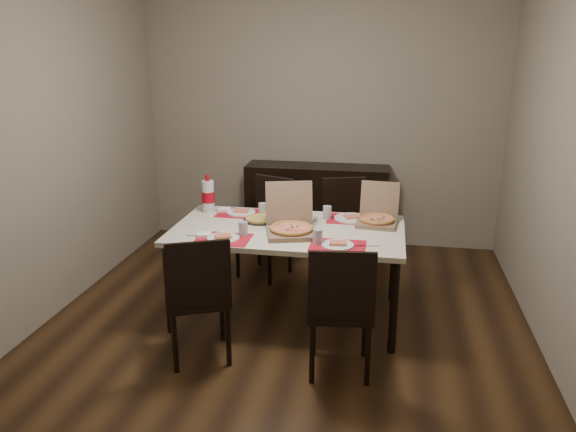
% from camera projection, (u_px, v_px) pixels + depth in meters
% --- Properties ---
extents(ground, '(3.80, 4.00, 0.02)m').
position_uv_depth(ground, '(287.00, 323.00, 4.50)').
color(ground, '#3E2613').
rests_on(ground, ground).
extents(room_walls, '(3.84, 4.02, 2.62)m').
position_uv_depth(room_walls, '(297.00, 97.00, 4.39)').
color(room_walls, gray).
rests_on(room_walls, ground).
extents(sideboard, '(1.50, 0.40, 0.90)m').
position_uv_depth(sideboard, '(317.00, 207.00, 6.04)').
color(sideboard, black).
rests_on(sideboard, ground).
extents(dining_table, '(1.80, 1.00, 0.75)m').
position_uv_depth(dining_table, '(288.00, 236.00, 4.42)').
color(dining_table, beige).
rests_on(dining_table, ground).
extents(chair_near_left, '(0.55, 0.55, 0.93)m').
position_uv_depth(chair_near_left, '(199.00, 294.00, 3.80)').
color(chair_near_left, black).
rests_on(chair_near_left, ground).
extents(chair_near_right, '(0.46, 0.46, 0.93)m').
position_uv_depth(chair_near_right, '(341.00, 306.00, 3.63)').
color(chair_near_right, black).
rests_on(chair_near_right, ground).
extents(chair_far_left, '(0.54, 0.54, 0.93)m').
position_uv_depth(chair_far_left, '(268.00, 222.00, 5.33)').
color(chair_far_left, black).
rests_on(chair_far_left, ground).
extents(chair_far_right, '(0.52, 0.52, 0.93)m').
position_uv_depth(chair_far_right, '(345.00, 224.00, 5.28)').
color(chair_far_right, black).
rests_on(chair_far_right, ground).
extents(setting_near_left, '(0.49, 0.30, 0.11)m').
position_uv_depth(setting_near_left, '(226.00, 235.00, 4.17)').
color(setting_near_left, red).
rests_on(setting_near_left, dining_table).
extents(setting_near_right, '(0.51, 0.30, 0.11)m').
position_uv_depth(setting_near_right, '(332.00, 243.00, 4.01)').
color(setting_near_right, red).
rests_on(setting_near_right, dining_table).
extents(setting_far_left, '(0.50, 0.30, 0.11)m').
position_uv_depth(setting_far_left, '(245.00, 211.00, 4.76)').
color(setting_far_left, red).
rests_on(setting_far_left, dining_table).
extents(setting_far_right, '(0.44, 0.30, 0.11)m').
position_uv_depth(setting_far_right, '(346.00, 217.00, 4.61)').
color(setting_far_right, red).
rests_on(setting_far_right, dining_table).
extents(napkin_loose, '(0.14, 0.15, 0.02)m').
position_uv_depth(napkin_loose, '(290.00, 231.00, 4.30)').
color(napkin_loose, white).
rests_on(napkin_loose, dining_table).
extents(pizza_box_center, '(0.46, 0.49, 0.37)m').
position_uv_depth(pizza_box_center, '(291.00, 226.00, 4.26)').
color(pizza_box_center, brown).
rests_on(pizza_box_center, dining_table).
extents(pizza_box_right, '(0.34, 0.37, 0.31)m').
position_uv_depth(pizza_box_right, '(377.00, 217.00, 4.50)').
color(pizza_box_right, brown).
rests_on(pizza_box_right, dining_table).
extents(faina_plate, '(0.27, 0.27, 0.03)m').
position_uv_depth(faina_plate, '(260.00, 219.00, 4.57)').
color(faina_plate, black).
rests_on(faina_plate, dining_table).
extents(dip_bowl, '(0.14, 0.14, 0.03)m').
position_uv_depth(dip_bowl, '(309.00, 219.00, 4.59)').
color(dip_bowl, white).
rests_on(dip_bowl, dining_table).
extents(soda_bottle, '(0.11, 0.11, 0.32)m').
position_uv_depth(soda_bottle, '(208.00, 196.00, 4.79)').
color(soda_bottle, silver).
rests_on(soda_bottle, dining_table).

